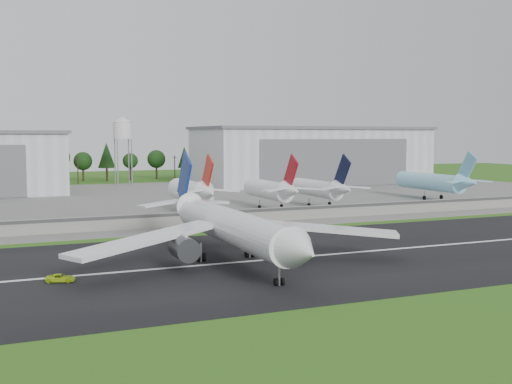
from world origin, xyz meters
name	(u,v)px	position (x,y,z in m)	size (l,w,h in m)	color
ground	(380,264)	(0.00, 0.00, 0.00)	(600.00, 600.00, 0.00)	#1F5A15
runway	(349,253)	(0.00, 10.00, 0.05)	(320.00, 60.00, 0.10)	black
runway_centerline	(349,253)	(0.00, 10.00, 0.11)	(220.00, 1.00, 0.02)	white
apron	(178,199)	(0.00, 120.00, 0.05)	(320.00, 150.00, 0.10)	slate
blast_fence	(252,215)	(0.00, 54.99, 1.81)	(240.00, 0.61, 3.50)	gray
hangar_east	(311,155)	(75.00, 164.92, 12.63)	(102.00, 47.00, 25.20)	silver
water_tower	(123,128)	(-5.00, 185.00, 24.55)	(8.40, 8.40, 29.40)	#99999E
utility_poles	(128,183)	(0.00, 200.00, 0.00)	(230.00, 3.00, 12.00)	black
treeline	(121,181)	(0.00, 215.00, 0.00)	(320.00, 16.00, 22.00)	black
main_airliner	(233,235)	(-22.74, 9.56, 4.89)	(57.28, 59.07, 18.17)	white
ground_vehicle	(60,278)	(-50.92, 6.66, 0.69)	(1.96, 4.25, 1.18)	#ACD318
parked_jet_red_a	(194,191)	(-8.18, 76.58, 6.28)	(7.36, 31.29, 16.79)	white
parked_jet_red_b	(273,190)	(15.43, 76.53, 5.99)	(7.36, 31.29, 16.49)	white
parked_jet_navy	(322,188)	(31.45, 76.50, 5.85)	(7.36, 31.29, 16.33)	white
parked_jet_skyblue	(436,182)	(77.29, 81.56, 6.14)	(7.36, 37.29, 16.70)	#8DD4F3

